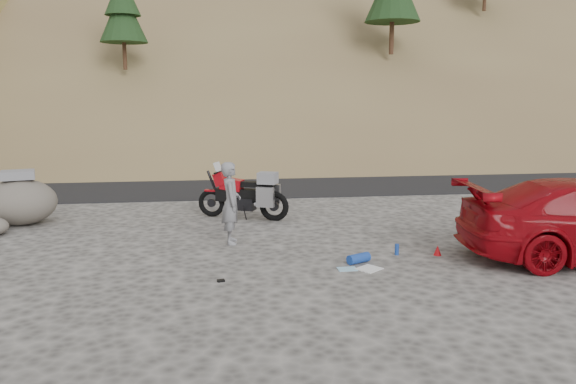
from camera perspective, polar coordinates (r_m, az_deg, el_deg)
ground at (r=11.47m, az=-5.08°, el=-5.71°), size 140.00×140.00×0.00m
road at (r=20.28m, az=-6.39°, el=0.94°), size 120.00×7.00×0.05m
hillside at (r=52.55m, az=-7.74°, el=18.27°), size 120.00×73.00×46.72m
motorcycle at (r=14.08m, az=-4.22°, el=-0.29°), size 2.27×1.24×1.44m
man at (r=11.89m, az=-5.74°, el=-5.17°), size 0.42×0.63×1.71m
boulder at (r=14.87m, az=-25.58°, el=-0.87°), size 1.79×1.55×1.29m
gear_white_cloth at (r=10.17m, az=8.23°, el=-7.72°), size 0.54×0.53×0.01m
gear_blue_mat at (r=10.48m, az=7.19°, el=-6.70°), size 0.48×0.36×0.18m
gear_bottle at (r=11.13m, az=11.00°, el=-5.75°), size 0.10×0.10×0.22m
gear_funnel at (r=11.28m, az=14.95°, el=-5.75°), size 0.18×0.18×0.20m
gear_glove_a at (r=9.48m, az=-6.82°, el=-8.93°), size 0.14×0.11×0.03m
gear_blue_cloth at (r=10.11m, az=6.03°, el=-7.79°), size 0.34×0.25×0.01m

